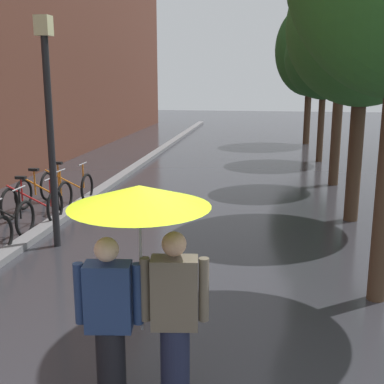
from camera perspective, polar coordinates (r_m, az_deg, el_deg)
kerb_strip at (r=14.80m, az=-8.24°, el=1.62°), size 0.30×36.00×0.12m
street_tree_1 at (r=10.74m, az=18.99°, el=17.28°), size 3.02×3.02×5.44m
street_tree_2 at (r=14.28m, az=16.72°, el=16.90°), size 2.23×2.23×5.48m
street_tree_3 at (r=18.15m, az=14.83°, el=14.51°), size 2.69×2.69×4.98m
street_tree_4 at (r=22.84m, az=13.31°, el=15.41°), size 3.02×3.02×6.01m
parked_bicycle_2 at (r=10.16m, az=-20.97°, el=-2.58°), size 1.10×0.73×0.96m
parked_bicycle_3 at (r=10.87m, az=-17.72°, el=-1.33°), size 1.10×0.73×0.96m
parked_bicycle_4 at (r=11.70m, az=-16.48°, el=-0.26°), size 1.14×0.79×0.96m
parked_bicycle_5 at (r=12.44m, az=-14.02°, el=0.66°), size 1.10×0.73×0.96m
couple_under_umbrella at (r=4.30m, az=-5.80°, el=-7.95°), size 1.19×1.19×2.09m
street_lamp_post at (r=8.87m, az=-15.90°, el=8.36°), size 0.24×0.24×3.91m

